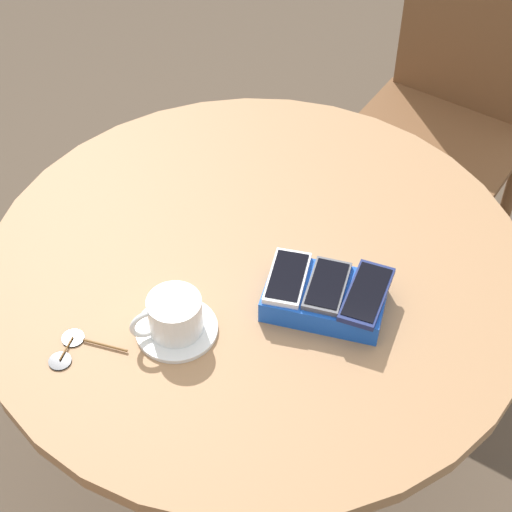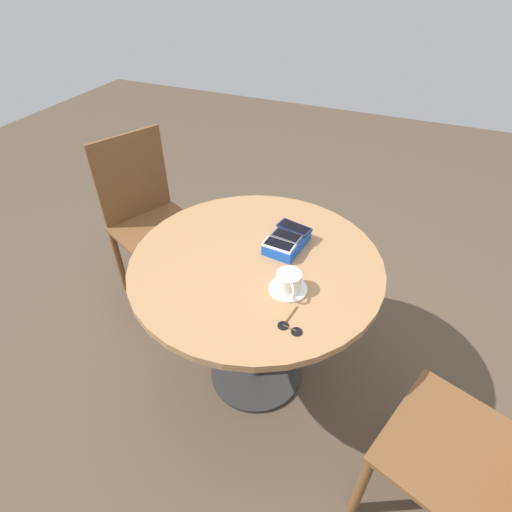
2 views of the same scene
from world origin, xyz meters
name	(u,v)px [view 1 (image 1 of 2)]	position (x,y,z in m)	size (l,w,h in m)	color
ground_plane	(256,471)	(0.00, 0.00, 0.00)	(8.00, 8.00, 0.00)	brown
round_table	(256,309)	(0.00, 0.00, 0.61)	(0.99, 0.99, 0.74)	#2D2D2D
phone_box	(325,297)	(-0.13, 0.08, 0.76)	(0.21, 0.15, 0.04)	blue
phone_navy	(367,294)	(-0.20, 0.09, 0.79)	(0.09, 0.15, 0.01)	navy
phone_gray	(327,286)	(-0.13, 0.08, 0.79)	(0.08, 0.12, 0.01)	#515156
phone_white	(287,278)	(-0.06, 0.07, 0.79)	(0.07, 0.13, 0.01)	silver
saucer	(177,329)	(0.11, 0.17, 0.74)	(0.14, 0.14, 0.01)	white
coffee_cup	(174,315)	(0.11, 0.17, 0.78)	(0.11, 0.09, 0.07)	white
sunglasses	(71,349)	(0.27, 0.24, 0.74)	(0.12, 0.09, 0.01)	black
chair_near_window	(443,122)	(-0.37, -0.80, 0.49)	(0.57, 0.57, 0.94)	brown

